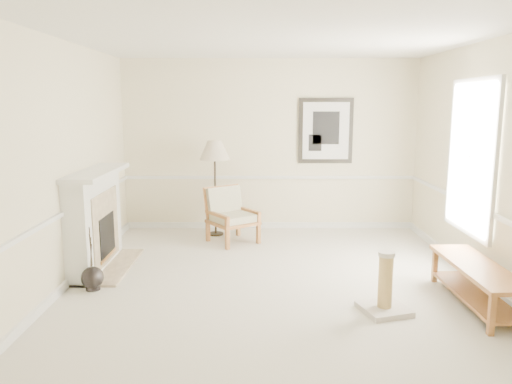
{
  "coord_description": "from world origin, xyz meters",
  "views": [
    {
      "loc": [
        -0.23,
        -5.78,
        2.16
      ],
      "look_at": [
        -0.23,
        0.7,
        1.01
      ],
      "focal_mm": 35.0,
      "sensor_mm": 36.0,
      "label": 1
    }
  ],
  "objects_px": {
    "floor_lamp": "(215,153)",
    "scratching_post": "(385,293)",
    "floor_vase": "(92,278)",
    "armchair": "(229,212)",
    "bench": "(477,278)"
  },
  "relations": [
    {
      "from": "armchair",
      "to": "floor_lamp",
      "type": "height_order",
      "value": "floor_lamp"
    },
    {
      "from": "floor_lamp",
      "to": "scratching_post",
      "type": "height_order",
      "value": "floor_lamp"
    },
    {
      "from": "bench",
      "to": "scratching_post",
      "type": "distance_m",
      "value": 1.06
    },
    {
      "from": "armchair",
      "to": "floor_lamp",
      "type": "distance_m",
      "value": 1.01
    },
    {
      "from": "floor_lamp",
      "to": "bench",
      "type": "distance_m",
      "value": 4.37
    },
    {
      "from": "floor_vase",
      "to": "armchair",
      "type": "height_order",
      "value": "armchair"
    },
    {
      "from": "floor_vase",
      "to": "bench",
      "type": "xyz_separation_m",
      "value": [
        4.3,
        -0.44,
        0.16
      ]
    },
    {
      "from": "armchair",
      "to": "bench",
      "type": "relative_size",
      "value": 0.59
    },
    {
      "from": "floor_vase",
      "to": "scratching_post",
      "type": "height_order",
      "value": "floor_vase"
    },
    {
      "from": "floor_vase",
      "to": "floor_lamp",
      "type": "xyz_separation_m",
      "value": [
        1.25,
        2.5,
        1.23
      ]
    },
    {
      "from": "floor_vase",
      "to": "armchair",
      "type": "xyz_separation_m",
      "value": [
        1.5,
        2.12,
        0.33
      ]
    },
    {
      "from": "floor_vase",
      "to": "scratching_post",
      "type": "xyz_separation_m",
      "value": [
        3.27,
        -0.63,
        0.07
      ]
    },
    {
      "from": "floor_lamp",
      "to": "scratching_post",
      "type": "relative_size",
      "value": 2.4
    },
    {
      "from": "floor_vase",
      "to": "floor_lamp",
      "type": "distance_m",
      "value": 3.05
    },
    {
      "from": "floor_vase",
      "to": "bench",
      "type": "distance_m",
      "value": 4.33
    }
  ]
}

